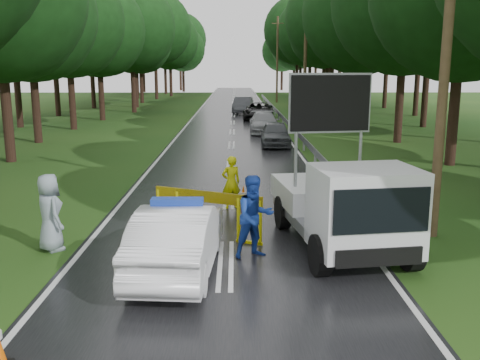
{
  "coord_description": "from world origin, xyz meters",
  "views": [
    {
      "loc": [
        0.22,
        -10.91,
        4.19
      ],
      "look_at": [
        0.33,
        2.72,
        1.3
      ],
      "focal_mm": 40.0,
      "sensor_mm": 36.0,
      "label": 1
    }
  ],
  "objects_px": {
    "work_truck": "(344,205)",
    "officer": "(231,182)",
    "barrier": "(207,203)",
    "civilian": "(255,217)",
    "queue_car_first": "(276,134)",
    "queue_car_second": "(264,123)",
    "queue_car_fourth": "(243,105)",
    "police_sedan": "(178,238)",
    "queue_car_third": "(259,111)"
  },
  "relations": [
    {
      "from": "work_truck",
      "to": "officer",
      "type": "bearing_deg",
      "value": 116.63
    },
    {
      "from": "barrier",
      "to": "civilian",
      "type": "relative_size",
      "value": 1.44
    },
    {
      "from": "officer",
      "to": "civilian",
      "type": "xyz_separation_m",
      "value": [
        0.56,
        -4.21,
        0.13
      ]
    },
    {
      "from": "queue_car_first",
      "to": "queue_car_second",
      "type": "height_order",
      "value": "queue_car_first"
    },
    {
      "from": "officer",
      "to": "queue_car_fourth",
      "type": "distance_m",
      "value": 33.84
    },
    {
      "from": "police_sedan",
      "to": "barrier",
      "type": "distance_m",
      "value": 2.22
    },
    {
      "from": "police_sedan",
      "to": "barrier",
      "type": "height_order",
      "value": "police_sedan"
    },
    {
      "from": "work_truck",
      "to": "queue_car_second",
      "type": "xyz_separation_m",
      "value": [
        -0.64,
        22.8,
        -0.43
      ]
    },
    {
      "from": "civilian",
      "to": "queue_car_first",
      "type": "height_order",
      "value": "civilian"
    },
    {
      "from": "queue_car_third",
      "to": "civilian",
      "type": "bearing_deg",
      "value": -87.47
    },
    {
      "from": "officer",
      "to": "queue_car_third",
      "type": "bearing_deg",
      "value": -113.64
    },
    {
      "from": "officer",
      "to": "barrier",
      "type": "bearing_deg",
      "value": 59.45
    },
    {
      "from": "barrier",
      "to": "civilian",
      "type": "distance_m",
      "value": 1.74
    },
    {
      "from": "queue_car_first",
      "to": "barrier",
      "type": "bearing_deg",
      "value": -98.32
    },
    {
      "from": "barrier",
      "to": "officer",
      "type": "relative_size",
      "value": 1.67
    },
    {
      "from": "police_sedan",
      "to": "barrier",
      "type": "relative_size",
      "value": 1.63
    },
    {
      "from": "work_truck",
      "to": "queue_car_first",
      "type": "distance_m",
      "value": 16.81
    },
    {
      "from": "queue_car_first",
      "to": "queue_car_second",
      "type": "xyz_separation_m",
      "value": [
        -0.31,
        6.0,
        -0.01
      ]
    },
    {
      "from": "officer",
      "to": "queue_car_third",
      "type": "relative_size",
      "value": 0.33
    },
    {
      "from": "queue_car_third",
      "to": "work_truck",
      "type": "bearing_deg",
      "value": -83.75
    },
    {
      "from": "barrier",
      "to": "civilian",
      "type": "xyz_separation_m",
      "value": [
        1.12,
        -1.33,
        0.02
      ]
    },
    {
      "from": "civilian",
      "to": "police_sedan",
      "type": "bearing_deg",
      "value": -176.11
    },
    {
      "from": "police_sedan",
      "to": "work_truck",
      "type": "bearing_deg",
      "value": -157.51
    },
    {
      "from": "barrier",
      "to": "queue_car_fourth",
      "type": "height_order",
      "value": "queue_car_fourth"
    },
    {
      "from": "officer",
      "to": "queue_car_first",
      "type": "xyz_separation_m",
      "value": [
        2.3,
        13.02,
        -0.14
      ]
    },
    {
      "from": "work_truck",
      "to": "queue_car_fourth",
      "type": "bearing_deg",
      "value": 84.55
    },
    {
      "from": "barrier",
      "to": "queue_car_fourth",
      "type": "bearing_deg",
      "value": 112.4
    },
    {
      "from": "police_sedan",
      "to": "officer",
      "type": "bearing_deg",
      "value": -98.11
    },
    {
      "from": "work_truck",
      "to": "queue_car_third",
      "type": "bearing_deg",
      "value": 82.9
    },
    {
      "from": "barrier",
      "to": "queue_car_second",
      "type": "distance_m",
      "value": 22.05
    },
    {
      "from": "police_sedan",
      "to": "queue_car_third",
      "type": "relative_size",
      "value": 0.89
    },
    {
      "from": "officer",
      "to": "queue_car_first",
      "type": "bearing_deg",
      "value": -119.48
    },
    {
      "from": "civilian",
      "to": "barrier",
      "type": "bearing_deg",
      "value": 107.02
    },
    {
      "from": "police_sedan",
      "to": "queue_car_fourth",
      "type": "bearing_deg",
      "value": -88.99
    },
    {
      "from": "queue_car_fourth",
      "to": "queue_car_second",
      "type": "bearing_deg",
      "value": -78.94
    },
    {
      "from": "barrier",
      "to": "work_truck",
      "type": "bearing_deg",
      "value": 8.77
    },
    {
      "from": "police_sedan",
      "to": "civilian",
      "type": "xyz_separation_m",
      "value": [
        1.62,
        0.82,
        0.22
      ]
    },
    {
      "from": "police_sedan",
      "to": "queue_car_second",
      "type": "xyz_separation_m",
      "value": [
        3.04,
        24.05,
        -0.06
      ]
    },
    {
      "from": "officer",
      "to": "queue_car_third",
      "type": "xyz_separation_m",
      "value": [
        2.03,
        27.83,
        -0.12
      ]
    },
    {
      "from": "work_truck",
      "to": "barrier",
      "type": "bearing_deg",
      "value": 156.02
    },
    {
      "from": "barrier",
      "to": "officer",
      "type": "distance_m",
      "value": 2.93
    },
    {
      "from": "police_sedan",
      "to": "civilian",
      "type": "distance_m",
      "value": 1.83
    },
    {
      "from": "queue_car_first",
      "to": "queue_car_third",
      "type": "distance_m",
      "value": 14.81
    },
    {
      "from": "queue_car_third",
      "to": "queue_car_fourth",
      "type": "height_order",
      "value": "queue_car_fourth"
    },
    {
      "from": "barrier",
      "to": "civilian",
      "type": "height_order",
      "value": "civilian"
    },
    {
      "from": "police_sedan",
      "to": "queue_car_third",
      "type": "xyz_separation_m",
      "value": [
        3.09,
        32.85,
        -0.02
      ]
    },
    {
      "from": "civilian",
      "to": "queue_car_fourth",
      "type": "height_order",
      "value": "civilian"
    },
    {
      "from": "officer",
      "to": "queue_car_second",
      "type": "distance_m",
      "value": 19.13
    },
    {
      "from": "officer",
      "to": "queue_car_second",
      "type": "xyz_separation_m",
      "value": [
        1.98,
        19.02,
        -0.15
      ]
    },
    {
      "from": "police_sedan",
      "to": "queue_car_fourth",
      "type": "height_order",
      "value": "police_sedan"
    }
  ]
}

